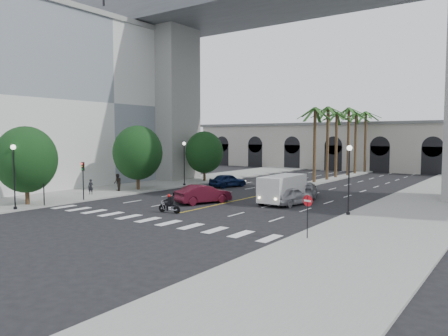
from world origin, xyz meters
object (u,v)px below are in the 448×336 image
at_px(lamp_post_left_near, 14,171).
at_px(car_e, 228,180).
at_px(lamp_post_left_far, 184,160).
at_px(motorcycle_rider, 170,204).
at_px(do_not_enter_sign, 308,208).
at_px(car_b, 203,194).
at_px(car_a, 291,196).
at_px(traffic_signal_far, 83,174).
at_px(pedestrian_b, 118,182).
at_px(cargo_van, 282,188).
at_px(lamp_post_right, 349,174).
at_px(pedestrian_a, 91,187).
at_px(car_d, 306,190).
at_px(car_c, 202,194).
at_px(traffic_signal_near, 43,178).

bearing_deg(lamp_post_left_near, car_e, 79.08).
relative_size(lamp_post_left_far, motorcycle_rider, 2.58).
bearing_deg(do_not_enter_sign, car_b, 165.55).
height_order(lamp_post_left_far, car_e, lamp_post_left_far).
xyz_separation_m(lamp_post_left_far, car_b, (9.90, -9.06, -2.38)).
bearing_deg(car_e, car_a, 162.70).
bearing_deg(car_a, lamp_post_left_near, 52.50).
distance_m(traffic_signal_far, pedestrian_b, 6.82).
height_order(cargo_van, pedestrian_b, cargo_van).
distance_m(lamp_post_right, pedestrian_a, 25.72).
bearing_deg(lamp_post_left_far, motorcycle_rider, -53.31).
xyz_separation_m(traffic_signal_far, pedestrian_b, (-2.42, 6.21, -1.43)).
height_order(car_a, do_not_enter_sign, do_not_enter_sign).
distance_m(car_a, cargo_van, 1.19).
height_order(lamp_post_left_near, pedestrian_a, lamp_post_left_near).
bearing_deg(pedestrian_a, car_d, 10.06).
relative_size(car_c, car_d, 1.00).
relative_size(lamp_post_left_near, car_c, 1.03).
bearing_deg(do_not_enter_sign, lamp_post_right, 109.31).
bearing_deg(lamp_post_left_far, pedestrian_a, -102.41).
height_order(traffic_signal_far, do_not_enter_sign, traffic_signal_far).
height_order(car_b, pedestrian_a, car_b).
distance_m(cargo_van, pedestrian_b, 18.36).
bearing_deg(cargo_van, pedestrian_a, -162.75).
height_order(car_b, pedestrian_b, pedestrian_b).
xyz_separation_m(traffic_signal_far, do_not_enter_sign, (23.34, -2.24, -0.59)).
xyz_separation_m(lamp_post_right, pedestrian_b, (-25.12, -0.29, -2.14)).
xyz_separation_m(lamp_post_left_near, pedestrian_b, (-2.32, 12.71, -2.14)).
bearing_deg(car_a, car_b, 37.69).
relative_size(traffic_signal_near, car_e, 0.78).
height_order(traffic_signal_near, traffic_signal_far, same).
distance_m(lamp_post_left_far, car_d, 15.93).
height_order(car_b, car_c, car_b).
bearing_deg(car_a, lamp_post_right, 166.22).
height_order(traffic_signal_near, pedestrian_a, traffic_signal_near).
bearing_deg(lamp_post_right, car_e, 149.90).
height_order(lamp_post_left_near, pedestrian_b, lamp_post_left_near).
distance_m(traffic_signal_near, do_not_enter_sign, 23.42).
bearing_deg(car_c, pedestrian_a, 32.58).
xyz_separation_m(pedestrian_b, do_not_enter_sign, (25.76, -8.45, 0.84)).
bearing_deg(car_d, pedestrian_a, 11.26).
relative_size(lamp_post_right, pedestrian_b, 2.87).
distance_m(pedestrian_a, pedestrian_b, 3.34).
bearing_deg(car_a, motorcycle_rider, 66.12).
xyz_separation_m(motorcycle_rider, car_e, (-6.22, 17.03, 0.12)).
height_order(lamp_post_right, traffic_signal_far, lamp_post_right).
xyz_separation_m(car_d, do_not_enter_sign, (7.71, -16.66, 1.17)).
xyz_separation_m(car_a, cargo_van, (-0.99, 0.31, 0.58)).
distance_m(motorcycle_rider, do_not_enter_sign, 12.94).
height_order(car_c, pedestrian_a, pedestrian_a).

